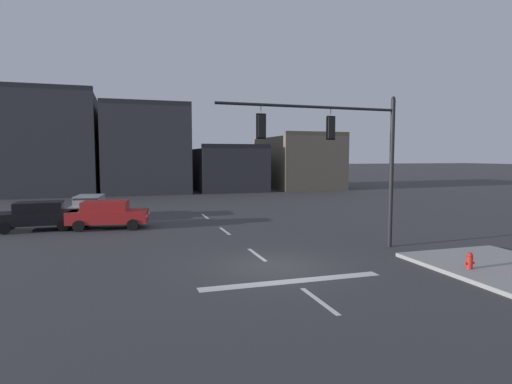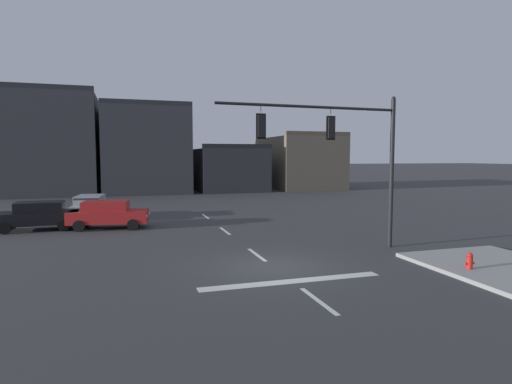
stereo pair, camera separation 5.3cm
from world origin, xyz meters
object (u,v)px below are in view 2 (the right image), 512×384
Objects in this scene: signal_mast_near_side at (345,145)px; fire_hydrant at (469,264)px; car_lot_nearside at (90,206)px; car_lot_farside at (108,214)px; car_lot_middle at (38,215)px.

signal_mast_near_side is 11.13× the size of fire_hydrant.
car_lot_nearside is 22.75m from fire_hydrant.
fire_hydrant is at bearing -47.23° from car_lot_farside.
car_lot_nearside is at bearing 106.90° from car_lot_farside.
car_lot_nearside is 6.13× the size of fire_hydrant.
fire_hydrant is (2.54, -4.57, -4.34)m from signal_mast_near_side.
car_lot_middle is 3.83m from car_lot_farside.
car_lot_middle is at bearing 170.77° from car_lot_farside.
car_lot_farside reaches higher than fire_hydrant.
car_lot_middle is (-13.98, 9.81, -3.81)m from signal_mast_near_side.
car_lot_middle and car_lot_farside have the same top height.
car_lot_middle is at bearing -125.50° from car_lot_nearside.
fire_hydrant is at bearing -41.05° from car_lot_middle.
signal_mast_near_side is at bearing -35.06° from car_lot_middle.
car_lot_farside is (-10.20, 9.20, -3.81)m from signal_mast_near_side.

